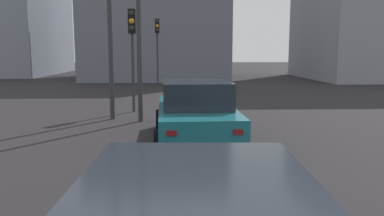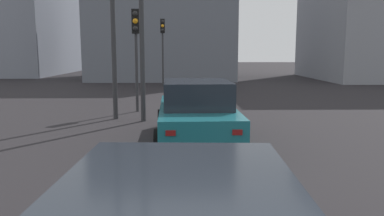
# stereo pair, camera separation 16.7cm
# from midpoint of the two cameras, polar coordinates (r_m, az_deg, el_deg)

# --- Properties ---
(car_teal_lead) EXTENTS (4.61, 2.18, 1.59)m
(car_teal_lead) POSITION_cam_midpoint_polar(r_m,az_deg,el_deg) (9.73, 1.17, -0.74)
(car_teal_lead) COLOR #19606B
(car_teal_lead) RESTS_ON ground_plane
(traffic_light_near_left) EXTENTS (0.33, 0.30, 4.35)m
(traffic_light_near_left) POSITION_cam_midpoint_polar(r_m,az_deg,el_deg) (25.06, -4.19, 10.27)
(traffic_light_near_left) COLOR #2D2D30
(traffic_light_near_left) RESTS_ON ground_plane
(traffic_light_near_right) EXTENTS (0.32, 0.29, 3.87)m
(traffic_light_near_right) POSITION_cam_midpoint_polar(r_m,az_deg,el_deg) (14.76, -8.01, 10.20)
(traffic_light_near_right) COLOR #2D2D30
(traffic_light_near_right) RESTS_ON ground_plane
(building_facade_center) EXTENTS (10.90, 11.40, 11.88)m
(building_facade_center) POSITION_cam_midpoint_polar(r_m,az_deg,el_deg) (33.85, -4.11, 14.60)
(building_facade_center) COLOR slate
(building_facade_center) RESTS_ON ground_plane
(building_facade_right) EXTENTS (13.72, 6.94, 9.17)m
(building_facade_right) POSITION_cam_midpoint_polar(r_m,az_deg,el_deg) (42.54, -23.20, 10.86)
(building_facade_right) COLOR gray
(building_facade_right) RESTS_ON ground_plane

